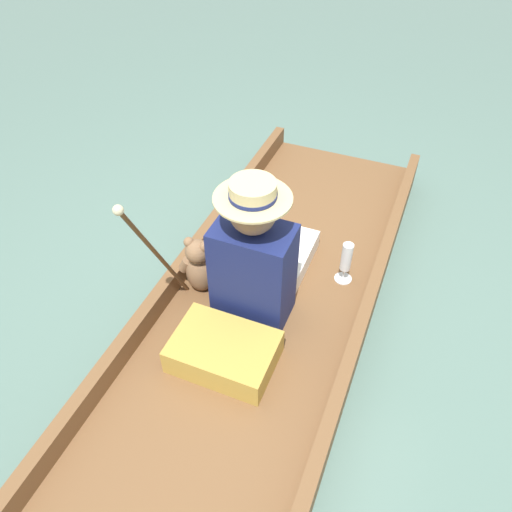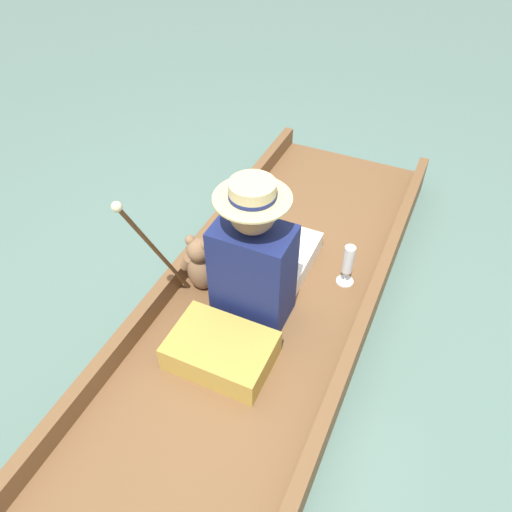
{
  "view_description": "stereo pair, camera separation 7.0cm",
  "coord_description": "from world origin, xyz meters",
  "px_view_note": "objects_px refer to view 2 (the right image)",
  "views": [
    {
      "loc": [
        0.6,
        -1.59,
        2.09
      ],
      "look_at": [
        -0.04,
        -0.0,
        0.48
      ],
      "focal_mm": 35.0,
      "sensor_mm": 36.0,
      "label": 1
    },
    {
      "loc": [
        0.67,
        -1.56,
        2.09
      ],
      "look_at": [
        -0.04,
        -0.0,
        0.48
      ],
      "focal_mm": 35.0,
      "sensor_mm": 36.0,
      "label": 2
    }
  ],
  "objects_px": {
    "teddy_bear": "(200,265)",
    "wine_glass": "(348,262)",
    "walking_cane": "(152,246)",
    "seated_person": "(260,259)"
  },
  "relations": [
    {
      "from": "teddy_bear",
      "to": "wine_glass",
      "type": "relative_size",
      "value": 1.38
    },
    {
      "from": "seated_person",
      "to": "walking_cane",
      "type": "relative_size",
      "value": 0.94
    },
    {
      "from": "teddy_bear",
      "to": "wine_glass",
      "type": "height_order",
      "value": "teddy_bear"
    },
    {
      "from": "seated_person",
      "to": "wine_glass",
      "type": "bearing_deg",
      "value": 35.9
    },
    {
      "from": "teddy_bear",
      "to": "wine_glass",
      "type": "bearing_deg",
      "value": 27.22
    },
    {
      "from": "wine_glass",
      "to": "walking_cane",
      "type": "xyz_separation_m",
      "value": [
        -0.75,
        -0.62,
        0.34
      ]
    },
    {
      "from": "teddy_bear",
      "to": "seated_person",
      "type": "bearing_deg",
      "value": 7.53
    },
    {
      "from": "walking_cane",
      "to": "seated_person",
      "type": "bearing_deg",
      "value": 38.72
    },
    {
      "from": "teddy_bear",
      "to": "walking_cane",
      "type": "bearing_deg",
      "value": -104.09
    },
    {
      "from": "seated_person",
      "to": "wine_glass",
      "type": "relative_size",
      "value": 3.16
    }
  ]
}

